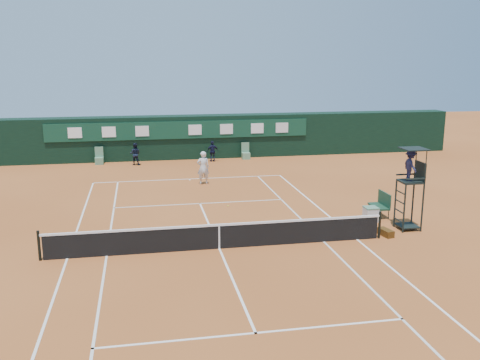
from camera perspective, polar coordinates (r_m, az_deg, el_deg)
name	(u,v)px	position (r m, az deg, el deg)	size (l,w,h in m)	color
ground	(219,249)	(20.22, -2.23, -7.33)	(90.00, 90.00, 0.00)	#B35E2A
court_lines	(219,248)	(20.21, -2.23, -7.31)	(11.05, 23.85, 0.01)	silver
tennis_net	(219,236)	(20.05, -2.24, -5.96)	(12.90, 0.10, 1.10)	black
back_wall	(180,137)	(38.00, -6.44, 4.59)	(40.00, 1.65, 3.00)	black
linesman_chair_left	(99,159)	(36.96, -14.78, 2.13)	(0.55, 0.50, 1.15)	#578661
linesman_chair_right	(246,155)	(37.56, 0.62, 2.74)	(0.55, 0.50, 1.15)	#5C8D68
umpire_chair	(411,172)	(22.86, 17.77, 0.87)	(0.96, 0.95, 3.42)	black
player_bench	(381,203)	(24.87, 14.83, -2.41)	(0.56, 1.20, 1.10)	#173926
tennis_bag	(386,232)	(22.33, 15.27, -5.42)	(0.32, 0.74, 0.28)	black
cooler	(371,214)	(24.04, 13.77, -3.55)	(0.57, 0.57, 0.65)	silver
tennis_ball	(228,206)	(25.72, -1.29, -2.76)	(0.07, 0.07, 0.07)	yellow
player	(203,168)	(30.07, -3.96, 1.31)	(0.69, 0.45, 1.88)	silver
ball_kid_left	(135,154)	(36.10, -11.12, 2.75)	(0.72, 0.56, 1.48)	black
ball_kid_right	(213,151)	(36.64, -2.94, 3.08)	(0.83, 0.35, 1.42)	black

